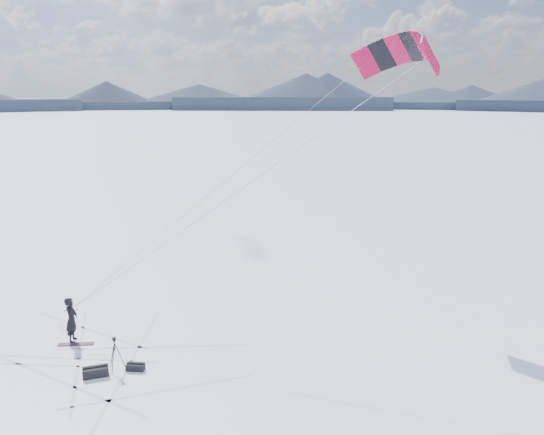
{
  "coord_description": "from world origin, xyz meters",
  "views": [
    {
      "loc": [
        6.79,
        -17.89,
        9.95
      ],
      "look_at": [
        7.62,
        4.37,
        4.68
      ],
      "focal_mm": 35.0,
      "sensor_mm": 36.0,
      "label": 1
    }
  ],
  "objects_px": {
    "tripod": "(115,349)",
    "gear_bag_b": "(136,367)",
    "snowkiter": "(74,341)",
    "snowboard": "(76,344)",
    "gear_bag_a": "(96,372)"
  },
  "relations": [
    {
      "from": "tripod",
      "to": "gear_bag_b",
      "type": "xyz_separation_m",
      "value": [
        0.72,
        -0.05,
        -0.7
      ]
    },
    {
      "from": "gear_bag_b",
      "to": "snowkiter",
      "type": "bearing_deg",
      "value": 147.67
    },
    {
      "from": "tripod",
      "to": "gear_bag_b",
      "type": "height_order",
      "value": "tripod"
    },
    {
      "from": "snowkiter",
      "to": "snowboard",
      "type": "relative_size",
      "value": 1.32
    },
    {
      "from": "snowboard",
      "to": "gear_bag_b",
      "type": "height_order",
      "value": "gear_bag_b"
    },
    {
      "from": "gear_bag_b",
      "to": "tripod",
      "type": "bearing_deg",
      "value": -177.17
    },
    {
      "from": "snowkiter",
      "to": "gear_bag_a",
      "type": "bearing_deg",
      "value": -151.07
    },
    {
      "from": "snowkiter",
      "to": "gear_bag_a",
      "type": "height_order",
      "value": "snowkiter"
    },
    {
      "from": "snowkiter",
      "to": "gear_bag_a",
      "type": "xyz_separation_m",
      "value": [
        1.72,
        -2.84,
        0.18
      ]
    },
    {
      "from": "snowkiter",
      "to": "gear_bag_b",
      "type": "bearing_deg",
      "value": -131.1
    },
    {
      "from": "tripod",
      "to": "gear_bag_b",
      "type": "bearing_deg",
      "value": -22.05
    },
    {
      "from": "snowkiter",
      "to": "tripod",
      "type": "bearing_deg",
      "value": -138.2
    },
    {
      "from": "tripod",
      "to": "gear_bag_b",
      "type": "relative_size",
      "value": 1.89
    },
    {
      "from": "snowkiter",
      "to": "snowboard",
      "type": "bearing_deg",
      "value": -149.98
    },
    {
      "from": "tripod",
      "to": "gear_bag_a",
      "type": "height_order",
      "value": "tripod"
    }
  ]
}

